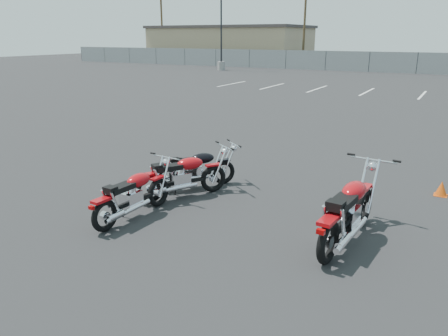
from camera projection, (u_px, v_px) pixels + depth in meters
The scene contains 12 objects.
ground at pixel (200, 207), 8.43m from camera, with size 120.00×120.00×0.00m, color black.
motorcycle_front_red at pixel (182, 176), 8.79m from camera, with size 1.44×1.89×0.99m.
motorcycle_second_black at pixel (195, 169), 9.36m from camera, with size 1.45×1.70×0.93m.
motorcycle_third_red at pixel (133, 195), 7.78m from camera, with size 0.76×1.98×0.97m.
motorcycle_rear_red at pixel (349, 212), 6.82m from camera, with size 0.92×2.38×1.16m.
training_cone_near at pixel (441, 188), 8.98m from camera, with size 0.26×0.26×0.31m.
light_pole_west at pixel (221, 40), 40.72m from camera, with size 0.80×0.70×10.47m.
chainlink_fence at pixel (417, 63), 37.41m from camera, with size 80.06×0.06×1.80m.
tan_building_west at pixel (230, 44), 53.15m from camera, with size 18.40×10.40×4.30m.
utility_pole_a at pixel (162, 23), 53.64m from camera, with size 1.80×0.24×9.00m.
utility_pole_b at pixel (305, 21), 46.08m from camera, with size 1.80×0.24×9.00m.
parking_line_stripes at pixel (341, 90), 26.31m from camera, with size 15.12×4.00×0.01m.
Camera 1 is at (4.23, -6.63, 3.17)m, focal length 35.00 mm.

